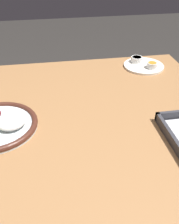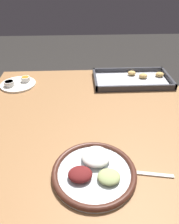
% 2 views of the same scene
% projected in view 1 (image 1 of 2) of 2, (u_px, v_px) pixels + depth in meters
% --- Properties ---
extents(dining_table, '(1.01, 1.02, 0.72)m').
position_uv_depth(dining_table, '(89.00, 141.00, 0.96)').
color(dining_table, olive).
rests_on(dining_table, ground_plane).
extents(saucer_plate, '(0.19, 0.19, 0.04)m').
position_uv_depth(saucer_plate, '(144.00, 65.00, 1.25)').
color(saucer_plate, white).
rests_on(saucer_plate, dining_table).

